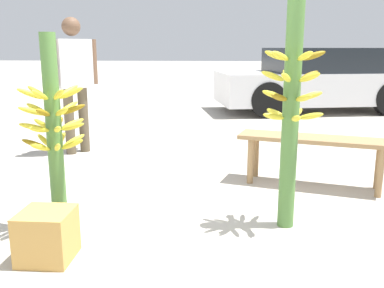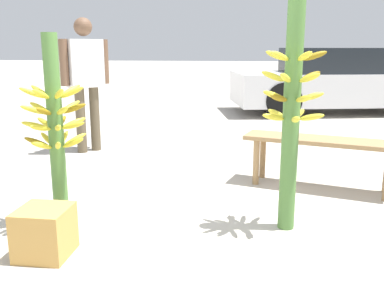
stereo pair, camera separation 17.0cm
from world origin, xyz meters
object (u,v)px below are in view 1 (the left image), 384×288
banana_stalk_center (291,109)px  vendor_person (74,74)px  market_bench (314,145)px  banana_stalk_left (54,130)px  produce_crate (47,235)px  parked_car (317,80)px

banana_stalk_center → vendor_person: banana_stalk_center is taller
market_bench → banana_stalk_left: bearing=-134.7°
banana_stalk_left → market_bench: (2.07, 1.16, -0.34)m
vendor_person → market_bench: 3.02m
produce_crate → banana_stalk_left: bearing=102.1°
parked_car → banana_stalk_center: bearing=155.0°
banana_stalk_center → vendor_person: size_ratio=1.02×
banana_stalk_left → market_bench: banana_stalk_left is taller
vendor_person → parked_car: (3.79, 3.96, -0.36)m
banana_stalk_center → market_bench: 1.16m
market_bench → parked_car: bearing=94.4°
parked_car → produce_crate: bearing=144.2°
vendor_person → produce_crate: size_ratio=5.22×
banana_stalk_center → parked_car: (1.44, 6.10, -0.25)m
parked_car → banana_stalk_left: bearing=141.8°
banana_stalk_center → produce_crate: (-1.58, -0.65, -0.73)m
produce_crate → parked_car: bearing=65.9°
market_bench → produce_crate: size_ratio=4.59×
banana_stalk_center → parked_car: banana_stalk_center is taller
produce_crate → banana_stalk_center: bearing=22.4°
vendor_person → produce_crate: vendor_person is taller
vendor_person → produce_crate: 3.01m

